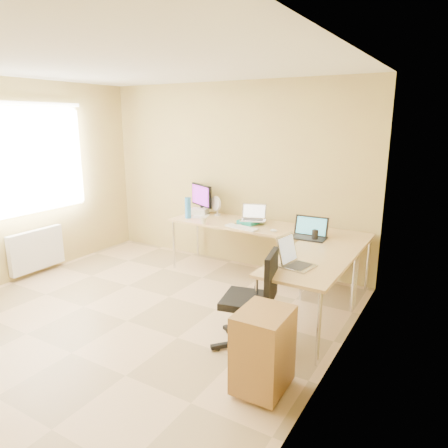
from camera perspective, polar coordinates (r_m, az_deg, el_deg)
The scene contains 24 objects.
floor at distance 4.62m, azimuth -13.30°, elevation -12.96°, with size 4.50×4.50×0.00m, color tan.
ceiling at distance 4.15m, azimuth -15.49°, elevation 20.91°, with size 4.50×4.50×0.00m, color white.
wall_back at distance 5.98m, azimuth 1.13°, elevation 6.75°, with size 4.50×4.50×0.00m, color tan.
wall_right at distance 3.12m, azimuth 14.26°, elevation -0.81°, with size 4.50×4.50×0.00m, color tan.
desk_main at distance 5.51m, azimuth 5.58°, elevation -3.96°, with size 2.65×0.70×0.73m, color tan.
desk_return at distance 4.30m, azimuth 11.68°, elevation -9.60°, with size 0.70×1.30×0.73m, color tan.
monitor at distance 6.07m, azimuth -3.12°, elevation 3.50°, with size 0.51×0.16×0.44m, color black.
book_stack at distance 5.54m, azimuth 3.68°, elevation 0.38°, with size 0.23×0.31×0.05m, color #158776.
laptop_center at distance 5.45m, azimuth 4.08°, elevation 1.57°, with size 0.33×0.25×0.21m, color silver.
laptop_black at distance 4.89m, azimuth 11.69°, elevation -0.56°, with size 0.40×0.29×0.25m, color black.
keyboard at distance 5.28m, azimuth 2.48°, elevation -0.48°, with size 0.47×0.13×0.02m, color silver.
mouse at distance 5.14m, azimuth 6.91°, elevation -0.91°, with size 0.09×0.06×0.03m, color silver.
mug at distance 5.51m, azimuth -2.84°, elevation 0.52°, with size 0.10×0.10×0.09m, color #EBE7CB.
cd_stack at distance 5.41m, azimuth 1.99°, elevation -0.07°, with size 0.11×0.11×0.03m, color silver.
water_bottle at distance 5.81m, azimuth -5.01°, elevation 2.25°, with size 0.08×0.08×0.30m, color #3083D2.
papers at distance 5.94m, azimuth -3.24°, elevation 1.12°, with size 0.21×0.30×0.01m, color white.
white_box at distance 6.06m, azimuth -3.43°, elevation 1.77°, with size 0.24×0.17×0.09m, color beige.
desk_fan at distance 5.95m, azimuth -0.93°, elevation 2.41°, with size 0.21×0.21×0.26m, color silver.
black_cup at distance 4.85m, azimuth 12.48°, elevation -1.52°, with size 0.07×0.07×0.13m, color black.
laptop_return at distance 3.94m, azimuth 10.13°, elevation -4.25°, with size 0.28×0.35×0.24m, color #B3B1BB.
office_chair at distance 3.86m, azimuth 3.23°, elevation -9.99°, with size 0.57×0.57×0.96m, color black.
cabinet at distance 3.34m, azimuth 5.44°, elevation -16.92°, with size 0.37×0.46×0.64m, color olive.
radiator at distance 6.21m, azimuth -24.54°, elevation -3.27°, with size 0.09×0.80×0.55m, color white.
window at distance 6.00m, azimuth -25.85°, elevation 7.77°, with size 0.10×1.80×1.40m, color white.
Camera 1 is at (2.93, -2.90, 2.09)m, focal length 33.00 mm.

